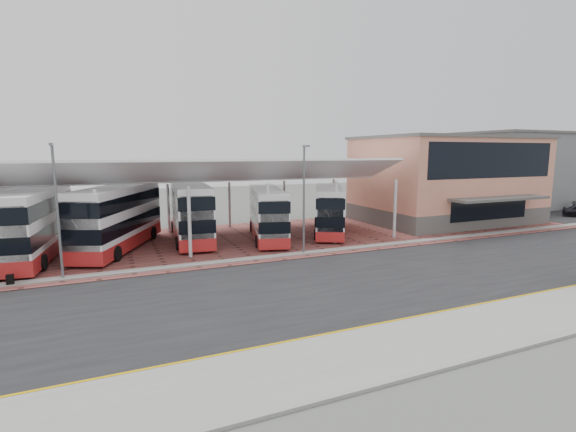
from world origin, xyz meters
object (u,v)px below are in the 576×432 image
at_px(terminal, 446,179).
at_px(bus_3, 190,212).
at_px(bus_4, 267,214).
at_px(bus_5, 329,210).
at_px(bus_1, 34,224).
at_px(bus_2, 118,218).

height_order(terminal, bus_3, terminal).
xyz_separation_m(terminal, bus_4, (-21.54, -1.40, -2.44)).
xyz_separation_m(bus_3, bus_5, (12.44, -2.04, -0.28)).
bearing_deg(bus_5, bus_1, -152.41).
xyz_separation_m(bus_1, bus_5, (23.81, 0.10, -0.32)).
distance_m(terminal, bus_3, 27.91).
relative_size(bus_1, bus_4, 1.13).
xyz_separation_m(terminal, bus_2, (-33.61, -0.59, -2.16)).
distance_m(bus_1, bus_2, 5.61).
bearing_deg(bus_5, bus_3, -161.98).
distance_m(bus_2, bus_4, 12.10).
relative_size(bus_2, bus_3, 1.00).
distance_m(bus_3, bus_4, 6.65).
bearing_deg(terminal, bus_2, -178.99).
bearing_deg(bus_1, bus_5, 7.11).
bearing_deg(bus_1, bus_3, 17.56).
distance_m(terminal, bus_5, 15.61).
distance_m(bus_1, bus_3, 11.57).
bearing_deg(bus_4, bus_1, -165.54).
relative_size(bus_3, bus_4, 1.10).
relative_size(bus_1, bus_5, 1.18).
xyz_separation_m(bus_4, bus_5, (6.17, 0.16, -0.03)).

